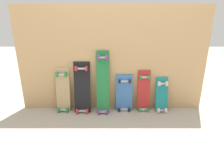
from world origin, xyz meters
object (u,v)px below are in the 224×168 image
object	(u,v)px
skateboard_green	(103,85)
skateboard_black	(82,90)
skateboard_blue	(124,95)
skateboard_red	(144,93)
skateboard_natural	(63,92)
skateboard_teal	(162,97)

from	to	relation	value
skateboard_green	skateboard_black	bearing A→B (deg)	178.07
skateboard_blue	skateboard_red	bearing A→B (deg)	-0.53
skateboard_natural	skateboard_black	bearing A→B (deg)	-4.00
skateboard_black	skateboard_teal	bearing A→B (deg)	0.20
skateboard_natural	skateboard_green	size ratio (longest dim) A/B	0.74
skateboard_green	skateboard_teal	distance (m)	0.84
skateboard_black	skateboard_red	world-z (taller)	skateboard_black
skateboard_green	skateboard_blue	xyz separation A→B (m)	(0.30, 0.05, -0.17)
skateboard_blue	skateboard_green	bearing A→B (deg)	-171.42
skateboard_natural	skateboard_black	world-z (taller)	skateboard_black
skateboard_green	skateboard_teal	world-z (taller)	skateboard_green
skateboard_black	skateboard_natural	bearing A→B (deg)	176.00
skateboard_green	skateboard_red	size ratio (longest dim) A/B	1.41
skateboard_natural	skateboard_blue	xyz separation A→B (m)	(0.86, 0.02, -0.05)
skateboard_natural	skateboard_green	xyz separation A→B (m)	(0.56, -0.03, 0.12)
skateboard_red	skateboard_teal	size ratio (longest dim) A/B	1.18
skateboard_green	skateboard_teal	xyz separation A→B (m)	(0.82, 0.01, -0.18)
skateboard_black	skateboard_red	distance (m)	0.86
skateboard_black	skateboard_red	bearing A→B (deg)	2.20
skateboard_green	skateboard_red	xyz separation A→B (m)	(0.57, 0.04, -0.14)
skateboard_natural	skateboard_teal	xyz separation A→B (m)	(1.38, -0.02, -0.07)
skateboard_natural	skateboard_blue	world-z (taller)	skateboard_natural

